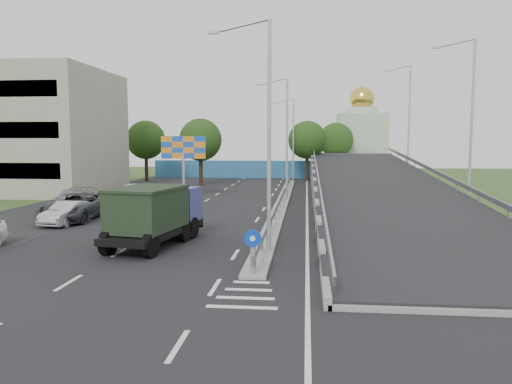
# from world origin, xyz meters

# --- Properties ---
(ground) EXTENTS (160.00, 160.00, 0.00)m
(ground) POSITION_xyz_m (0.00, 0.00, 0.00)
(ground) COLOR #2D4C1E
(ground) RESTS_ON ground
(road_surface) EXTENTS (26.00, 90.00, 0.04)m
(road_surface) POSITION_xyz_m (-3.00, 20.00, 0.00)
(road_surface) COLOR black
(road_surface) RESTS_ON ground
(parking_strip) EXTENTS (8.00, 90.00, 0.05)m
(parking_strip) POSITION_xyz_m (-16.00, 20.00, 0.00)
(parking_strip) COLOR black
(parking_strip) RESTS_ON ground
(median) EXTENTS (1.00, 44.00, 0.20)m
(median) POSITION_xyz_m (0.00, 24.00, 0.10)
(median) COLOR gray
(median) RESTS_ON ground
(overpass_ramp) EXTENTS (10.00, 50.00, 3.50)m
(overpass_ramp) POSITION_xyz_m (7.50, 24.00, 1.75)
(overpass_ramp) COLOR gray
(overpass_ramp) RESTS_ON ground
(median_guardrail) EXTENTS (0.09, 44.00, 0.71)m
(median_guardrail) POSITION_xyz_m (0.00, 24.00, 0.75)
(median_guardrail) COLOR gray
(median_guardrail) RESTS_ON median
(sign_bollard) EXTENTS (0.64, 0.23, 1.67)m
(sign_bollard) POSITION_xyz_m (0.00, 2.17, 1.03)
(sign_bollard) COLOR black
(sign_bollard) RESTS_ON median
(lamp_post_near) EXTENTS (2.74, 0.18, 10.08)m
(lamp_post_near) POSITION_xyz_m (0.11, 6.00, 5.81)
(lamp_post_near) COLOR #B2B5B7
(lamp_post_near) RESTS_ON median
(lamp_post_mid) EXTENTS (2.74, 0.18, 10.08)m
(lamp_post_mid) POSITION_xyz_m (0.11, 26.00, 5.81)
(lamp_post_mid) COLOR #B2B5B7
(lamp_post_mid) RESTS_ON median
(lamp_post_far) EXTENTS (2.74, 0.18, 10.08)m
(lamp_post_far) POSITION_xyz_m (0.11, 46.00, 5.81)
(lamp_post_far) COLOR #B2B5B7
(lamp_post_far) RESTS_ON median
(blue_wall) EXTENTS (30.00, 0.50, 2.40)m
(blue_wall) POSITION_xyz_m (-4.00, 52.00, 1.20)
(blue_wall) COLOR teal
(blue_wall) RESTS_ON ground
(church) EXTENTS (7.00, 7.00, 13.80)m
(church) POSITION_xyz_m (10.00, 60.00, 5.31)
(church) COLOR #B2CCAD
(church) RESTS_ON ground
(billboard) EXTENTS (4.00, 0.24, 5.50)m
(billboard) POSITION_xyz_m (-9.00, 28.00, 4.19)
(billboard) COLOR #B2B5B7
(billboard) RESTS_ON ground
(tree_left_mid) EXTENTS (4.80, 4.80, 7.60)m
(tree_left_mid) POSITION_xyz_m (-10.00, 40.00, 5.18)
(tree_left_mid) COLOR black
(tree_left_mid) RESTS_ON ground
(tree_median_far) EXTENTS (4.80, 4.80, 7.60)m
(tree_median_far) POSITION_xyz_m (2.00, 48.00, 5.18)
(tree_median_far) COLOR black
(tree_median_far) RESTS_ON ground
(tree_left_far) EXTENTS (4.80, 4.80, 7.60)m
(tree_left_far) POSITION_xyz_m (-18.00, 45.00, 5.18)
(tree_left_far) COLOR black
(tree_left_far) RESTS_ON ground
(tree_ramp_far) EXTENTS (4.80, 4.80, 7.60)m
(tree_ramp_far) POSITION_xyz_m (6.00, 55.00, 5.18)
(tree_ramp_far) COLOR black
(tree_ramp_far) RESTS_ON ground
(dump_truck) EXTENTS (3.49, 6.94, 2.92)m
(dump_truck) POSITION_xyz_m (-5.36, 7.77, 1.62)
(dump_truck) COLOR black
(dump_truck) RESTS_ON ground
(parked_car_b) EXTENTS (1.88, 4.35, 1.39)m
(parked_car_b) POSITION_xyz_m (-12.57, 13.19, 0.70)
(parked_car_b) COLOR #B2B3B7
(parked_car_b) RESTS_ON ground
(parked_car_c) EXTENTS (3.10, 6.25, 1.70)m
(parked_car_c) POSITION_xyz_m (-12.88, 14.71, 0.85)
(parked_car_c) COLOR #323437
(parked_car_c) RESTS_ON ground
(parked_car_d) EXTENTS (3.06, 5.82, 1.61)m
(parked_car_d) POSITION_xyz_m (-14.62, 18.15, 0.81)
(parked_car_d) COLOR gray
(parked_car_d) RESTS_ON ground
(parked_car_e) EXTENTS (2.24, 4.62, 1.52)m
(parked_car_e) POSITION_xyz_m (-12.83, 25.15, 0.76)
(parked_car_e) COLOR silver
(parked_car_e) RESTS_ON ground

